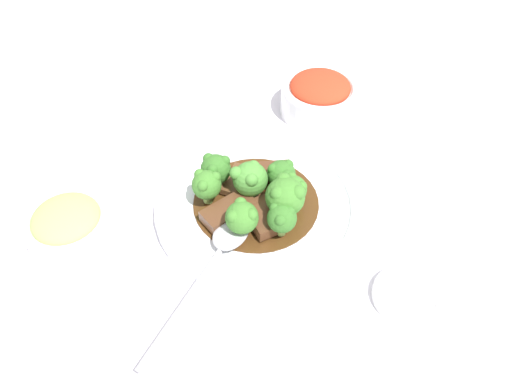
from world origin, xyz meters
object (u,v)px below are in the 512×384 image
(broccoli_floret_2, at_px, (247,180))
(broccoli_floret_0, at_px, (242,217))
(main_plate, at_px, (256,205))
(serving_spoon, at_px, (222,246))
(beef_strip_2, at_px, (266,172))
(sauce_dish, at_px, (406,295))
(beef_strip_0, at_px, (241,179))
(broccoli_floret_4, at_px, (282,218))
(beef_strip_1, at_px, (262,217))
(side_bowl_kimchi, at_px, (319,95))
(side_bowl_appetizer, at_px, (69,226))
(broccoli_floret_3, at_px, (293,189))
(beef_strip_3, at_px, (226,209))
(broccoli_floret_6, at_px, (285,196))
(broccoli_floret_7, at_px, (216,169))
(broccoli_floret_5, at_px, (282,174))
(broccoli_floret_1, at_px, (207,185))

(broccoli_floret_2, bearing_deg, broccoli_floret_0, 47.69)
(main_plate, xyz_separation_m, serving_spoon, (0.08, 0.04, 0.02))
(beef_strip_2, xyz_separation_m, sauce_dish, (-0.02, 0.23, -0.02))
(beef_strip_0, height_order, broccoli_floret_4, broccoli_floret_4)
(beef_strip_1, xyz_separation_m, sauce_dish, (-0.07, 0.17, -0.02))
(side_bowl_kimchi, relative_size, side_bowl_appetizer, 1.15)
(main_plate, bearing_deg, beef_strip_1, 65.68)
(serving_spoon, height_order, side_bowl_appetizer, side_bowl_appetizer)
(broccoli_floret_3, relative_size, serving_spoon, 0.20)
(beef_strip_2, height_order, side_bowl_appetizer, side_bowl_appetizer)
(beef_strip_1, distance_m, broccoli_floret_3, 0.05)
(beef_strip_3, xyz_separation_m, sauce_dish, (-0.10, 0.21, -0.02))
(broccoli_floret_6, relative_size, broccoli_floret_7, 1.28)
(broccoli_floret_7, height_order, side_bowl_appetizer, broccoli_floret_7)
(beef_strip_0, distance_m, broccoli_floret_7, 0.04)
(broccoli_floret_7, bearing_deg, serving_spoon, 59.69)
(broccoli_floret_0, xyz_separation_m, sauce_dish, (-0.10, 0.17, -0.04))
(broccoli_floret_4, bearing_deg, beef_strip_0, -96.81)
(broccoli_floret_3, bearing_deg, broccoli_floret_2, -46.70)
(broccoli_floret_2, bearing_deg, beef_strip_1, 76.77)
(beef_strip_2, height_order, broccoli_floret_3, broccoli_floret_3)
(broccoli_floret_0, xyz_separation_m, broccoli_floret_3, (-0.08, -0.00, -0.01))
(beef_strip_3, relative_size, broccoli_floret_7, 1.46)
(side_bowl_appetizer, bearing_deg, broccoli_floret_5, 158.49)
(broccoli_floret_1, bearing_deg, beef_strip_2, 174.20)
(serving_spoon, bearing_deg, beef_strip_0, -136.88)
(broccoli_floret_6, distance_m, serving_spoon, 0.09)
(broccoli_floret_7, distance_m, sauce_dish, 0.28)
(beef_strip_1, xyz_separation_m, broccoli_floret_4, (-0.01, 0.03, 0.02))
(broccoli_floret_7, bearing_deg, broccoli_floret_6, 110.47)
(broccoli_floret_1, xyz_separation_m, broccoli_floret_6, (-0.06, 0.08, 0.01))
(side_bowl_kimchi, height_order, side_bowl_appetizer, side_bowl_kimchi)
(beef_strip_0, bearing_deg, beef_strip_2, 160.82)
(beef_strip_1, xyz_separation_m, side_bowl_appetizer, (0.19, -0.13, 0.00))
(side_bowl_appetizer, xyz_separation_m, sauce_dish, (-0.26, 0.30, -0.02))
(broccoli_floret_4, height_order, serving_spoon, broccoli_floret_4)
(broccoli_floret_2, height_order, sauce_dish, broccoli_floret_2)
(side_bowl_appetizer, bearing_deg, beef_strip_3, 151.19)
(beef_strip_1, height_order, sauce_dish, beef_strip_1)
(broccoli_floret_1, bearing_deg, serving_spoon, 69.07)
(side_bowl_kimchi, bearing_deg, broccoli_floret_2, 24.40)
(broccoli_floret_1, bearing_deg, beef_strip_0, -176.99)
(broccoli_floret_0, distance_m, side_bowl_kimchi, 0.29)
(beef_strip_1, bearing_deg, beef_strip_0, -104.91)
(broccoli_floret_6, bearing_deg, broccoli_floret_4, 43.36)
(beef_strip_3, relative_size, broccoli_floret_1, 1.42)
(broccoli_floret_6, bearing_deg, beef_strip_0, -84.48)
(main_plate, height_order, broccoli_floret_4, broccoli_floret_4)
(beef_strip_2, height_order, side_bowl_kimchi, side_bowl_kimchi)
(broccoli_floret_5, distance_m, broccoli_floret_7, 0.09)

